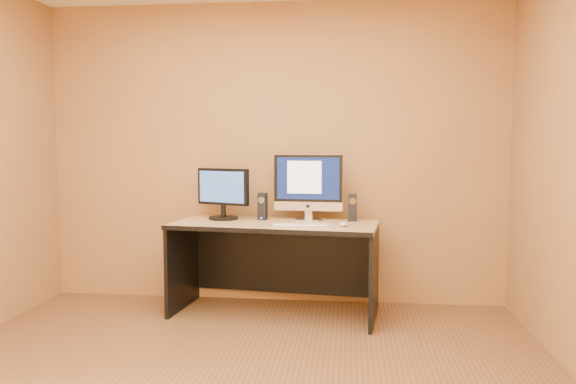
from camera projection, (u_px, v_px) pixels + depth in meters
walls at (222, 161)px, 2.92m from camera, size 4.00×4.00×2.60m
desk at (274, 269)px, 4.54m from camera, size 1.70×0.89×0.75m
imac at (308, 187)px, 4.64m from camera, size 0.59×0.25×0.56m
second_monitor at (223, 194)px, 4.69m from camera, size 0.54×0.40×0.43m
speaker_left at (263, 206)px, 4.68m from camera, size 0.08×0.08×0.22m
speaker_right at (352, 208)px, 4.59m from camera, size 0.07×0.07×0.22m
keyboard at (300, 225)px, 4.30m from camera, size 0.45×0.16×0.02m
mouse at (344, 224)px, 4.31m from camera, size 0.06×0.11×0.04m
cable_a at (319, 219)px, 4.71m from camera, size 0.09×0.21×0.01m
cable_b at (306, 218)px, 4.76m from camera, size 0.12×0.15×0.01m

